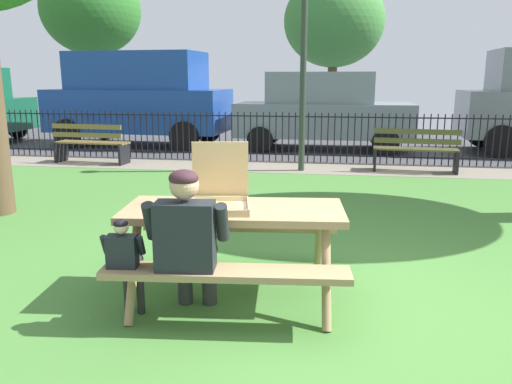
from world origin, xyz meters
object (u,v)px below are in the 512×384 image
(pizza_box_open, at_px, (220,196))
(parked_car_center, at_px, (323,110))
(lamp_post_walkway, at_px, (304,33))
(park_bench_left, at_px, (91,144))
(child_at_table, at_px, (126,259))
(far_tree_midleft, at_px, (334,22))
(park_bench_center, at_px, (416,151))
(parked_car_left, at_px, (139,97))
(picnic_table_foreground, at_px, (234,228))
(adult_at_table, at_px, (188,239))
(pizza_slice_on_table, at_px, (173,207))
(far_tree_left, at_px, (91,11))

(pizza_box_open, relative_size, parked_car_center, 0.13)
(lamp_post_walkway, bearing_deg, park_bench_left, 177.62)
(child_at_table, xyz_separation_m, far_tree_midleft, (1.35, 16.51, 3.31))
(park_bench_center, bearing_deg, lamp_post_walkway, -175.13)
(park_bench_left, relative_size, parked_car_left, 0.34)
(picnic_table_foreground, height_order, adult_at_table, adult_at_table)
(pizza_slice_on_table, height_order, parked_car_left, parked_car_left)
(child_at_table, bearing_deg, pizza_slice_on_table, 67.96)
(adult_at_table, height_order, parked_car_center, parked_car_center)
(pizza_slice_on_table, xyz_separation_m, parked_car_left, (-3.90, 9.22, 0.53))
(adult_at_table, height_order, park_bench_left, adult_at_table)
(park_bench_center, xyz_separation_m, far_tree_midleft, (-1.72, 9.74, 3.40))
(adult_at_table, xyz_separation_m, park_bench_left, (-4.11, 6.70, -0.24))
(pizza_box_open, bearing_deg, picnic_table_foreground, 7.99)
(picnic_table_foreground, relative_size, far_tree_midleft, 0.35)
(lamp_post_walkway, bearing_deg, child_at_table, -97.51)
(pizza_slice_on_table, xyz_separation_m, far_tree_midleft, (1.14, 16.00, 3.04))
(adult_at_table, xyz_separation_m, child_at_table, (-0.46, -0.07, -0.15))
(lamp_post_walkway, distance_m, far_tree_midleft, 10.01)
(park_bench_left, bearing_deg, lamp_post_walkway, -2.38)
(picnic_table_foreground, height_order, parked_car_left, parked_car_left)
(pizza_box_open, bearing_deg, child_at_table, -135.22)
(pizza_box_open, relative_size, pizza_slice_on_table, 1.97)
(pizza_box_open, distance_m, parked_car_center, 9.18)
(pizza_slice_on_table, height_order, far_tree_left, far_tree_left)
(far_tree_midleft, bearing_deg, pizza_slice_on_table, -94.07)
(child_at_table, xyz_separation_m, park_bench_center, (3.07, 6.78, -0.09))
(lamp_post_walkway, relative_size, far_tree_left, 0.70)
(park_bench_left, bearing_deg, far_tree_left, 114.98)
(child_at_table, bearing_deg, parked_car_left, 110.77)
(child_at_table, bearing_deg, picnic_table_foreground, 40.69)
(far_tree_left, bearing_deg, lamp_post_walkway, -47.61)
(pizza_slice_on_table, relative_size, park_bench_left, 0.18)
(picnic_table_foreground, relative_size, pizza_slice_on_table, 6.43)
(park_bench_left, bearing_deg, far_tree_midleft, 62.81)
(park_bench_left, xyz_separation_m, park_bench_center, (6.73, 0.00, 0.00))
(lamp_post_walkway, relative_size, far_tree_midleft, 0.79)
(adult_at_table, bearing_deg, lamp_post_walkway, 86.41)
(far_tree_midleft, bearing_deg, park_bench_center, -79.96)
(far_tree_left, bearing_deg, park_bench_left, -65.02)
(pizza_slice_on_table, bearing_deg, picnic_table_foreground, 9.57)
(park_bench_left, distance_m, park_bench_center, 6.73)
(lamp_post_walkway, relative_size, parked_car_center, 0.98)
(child_at_table, relative_size, park_bench_center, 0.51)
(park_bench_center, bearing_deg, pizza_box_open, -111.84)
(pizza_box_open, distance_m, child_at_table, 0.91)
(pizza_box_open, bearing_deg, far_tree_left, 118.86)
(park_bench_left, bearing_deg, parked_car_left, 90.77)
(pizza_box_open, height_order, lamp_post_walkway, lamp_post_walkway)
(adult_at_table, height_order, park_bench_center, adult_at_table)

